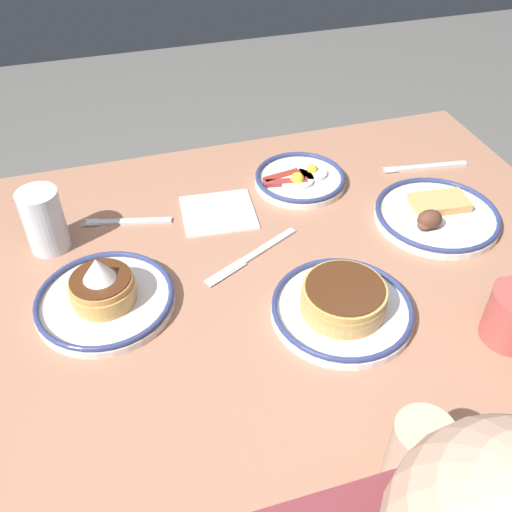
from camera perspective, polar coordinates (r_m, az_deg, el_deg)
The scene contains 11 objects.
ground_plane at distance 1.65m, azimuth -0.83°, elevation -20.64°, with size 6.00×6.00×0.00m, color #62605D.
dining_table at distance 1.12m, azimuth -1.15°, elevation -4.71°, with size 1.40×0.93×0.73m.
plate_near_main at distance 1.24m, azimuth 17.47°, elevation 3.92°, with size 0.25×0.25×0.05m.
plate_center_pancakes at distance 0.99m, azimuth 8.61°, elevation -4.78°, with size 0.24×0.24×0.06m.
plate_far_companion at distance 1.29m, azimuth 4.38°, elevation 7.67°, with size 0.20×0.20×0.04m.
plate_far_side at distance 1.02m, azimuth -14.87°, elevation -3.79°, with size 0.24×0.24×0.11m.
drinking_glass at distance 1.16m, azimuth -20.26°, elevation 3.08°, with size 0.08×0.08×0.13m.
paper_napkin at distance 1.21m, azimuth -3.60°, elevation 4.38°, with size 0.15×0.14×0.00m, color white.
fork_near at distance 1.21m, azimuth -12.74°, elevation 3.37°, with size 0.18×0.06×0.01m.
fork_far at distance 1.41m, azimuth 16.39°, elevation 8.50°, with size 0.20×0.04×0.01m.
butter_knife at distance 1.10m, azimuth -0.39°, elevation 0.00°, with size 0.21×0.12×0.01m.
Camera 1 is at (0.20, 0.75, 1.45)m, focal length 40.23 mm.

